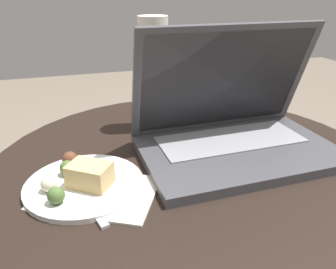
# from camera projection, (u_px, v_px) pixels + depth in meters

# --- Properties ---
(table) EXTENTS (0.75, 0.75, 0.55)m
(table) POSITION_uv_depth(u_px,v_px,m) (188.00, 226.00, 0.69)
(table) COLOR #9E9EA3
(table) RESTS_ON ground_plane
(napkin) EXTENTS (0.22, 0.20, 0.00)m
(napkin) POSITION_uv_depth(u_px,v_px,m) (97.00, 193.00, 0.52)
(napkin) COLOR silver
(napkin) RESTS_ON table
(laptop) EXTENTS (0.38, 0.24, 0.24)m
(laptop) POSITION_uv_depth(u_px,v_px,m) (233.00, 127.00, 0.64)
(laptop) COLOR #47474C
(laptop) RESTS_ON table
(beer_glass) EXTENTS (0.06, 0.06, 0.25)m
(beer_glass) POSITION_uv_depth(u_px,v_px,m) (154.00, 75.00, 0.72)
(beer_glass) COLOR gold
(beer_glass) RESTS_ON table
(snack_plate) EXTENTS (0.19, 0.19, 0.05)m
(snack_plate) POSITION_uv_depth(u_px,v_px,m) (83.00, 181.00, 0.53)
(snack_plate) COLOR silver
(snack_plate) RESTS_ON table
(fork) EXTENTS (0.06, 0.16, 0.00)m
(fork) POSITION_uv_depth(u_px,v_px,m) (82.00, 193.00, 0.52)
(fork) COLOR #B2B2B7
(fork) RESTS_ON table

